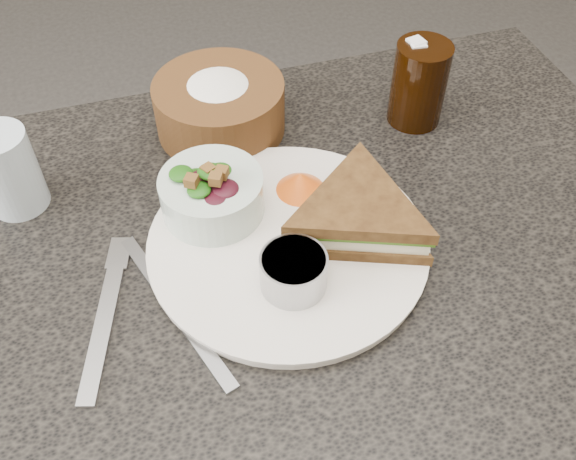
% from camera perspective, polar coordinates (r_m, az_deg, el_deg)
% --- Properties ---
extents(dining_table, '(1.00, 0.70, 0.75)m').
position_cam_1_polar(dining_table, '(1.02, -0.75, -16.38)').
color(dining_table, black).
rests_on(dining_table, floor).
extents(dinner_plate, '(0.30, 0.30, 0.01)m').
position_cam_1_polar(dinner_plate, '(0.71, -0.00, -1.27)').
color(dinner_plate, silver).
rests_on(dinner_plate, dining_table).
extents(sandwich, '(0.24, 0.24, 0.05)m').
position_cam_1_polar(sandwich, '(0.70, 6.25, 1.34)').
color(sandwich, brown).
rests_on(sandwich, dinner_plate).
extents(salad_bowl, '(0.14, 0.14, 0.07)m').
position_cam_1_polar(salad_bowl, '(0.71, -6.82, 3.65)').
color(salad_bowl, silver).
rests_on(salad_bowl, dinner_plate).
extents(dressing_ramekin, '(0.08, 0.08, 0.04)m').
position_cam_1_polar(dressing_ramekin, '(0.65, 0.50, -3.74)').
color(dressing_ramekin, '#9C9EA1').
rests_on(dressing_ramekin, dinner_plate).
extents(orange_wedge, '(0.08, 0.08, 0.03)m').
position_cam_1_polar(orange_wedge, '(0.75, 1.13, 4.29)').
color(orange_wedge, '#EB5A14').
rests_on(orange_wedge, dinner_plate).
extents(fork, '(0.07, 0.18, 0.00)m').
position_cam_1_polar(fork, '(0.67, -16.05, -7.98)').
color(fork, '#A8A9AB').
rests_on(fork, dining_table).
extents(knife, '(0.08, 0.22, 0.00)m').
position_cam_1_polar(knife, '(0.67, -10.00, -6.90)').
color(knife, '#96989D').
rests_on(knife, dining_table).
extents(bread_basket, '(0.18, 0.18, 0.09)m').
position_cam_1_polar(bread_basket, '(0.84, -6.15, 11.50)').
color(bread_basket, '#503416').
rests_on(bread_basket, dining_table).
extents(cola_glass, '(0.08, 0.08, 0.12)m').
position_cam_1_polar(cola_glass, '(0.86, 11.62, 12.93)').
color(cola_glass, black).
rests_on(cola_glass, dining_table).
extents(water_glass, '(0.08, 0.08, 0.10)m').
position_cam_1_polar(water_glass, '(0.79, -23.62, 4.84)').
color(water_glass, silver).
rests_on(water_glass, dining_table).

